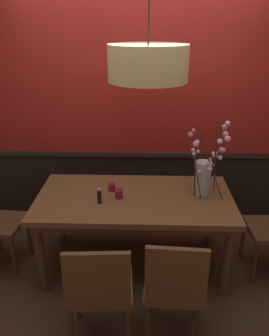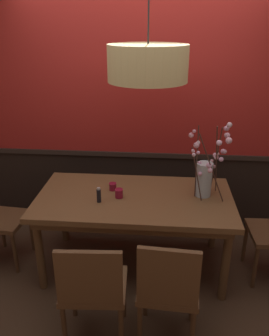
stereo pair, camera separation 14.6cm
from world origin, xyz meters
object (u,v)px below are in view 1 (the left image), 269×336
object	(u,v)px
vase_with_blossoms	(205,173)
candle_holder_nearer_edge	(119,194)
pendant_lamp	(148,63)
candle_holder_nearer_center	(112,187)
chair_far_side_left	(117,179)
chair_near_side_left	(99,288)
condiment_bottle	(99,196)
chair_near_side_right	(175,286)
dining_table	(134,205)

from	to	relation	value
vase_with_blossoms	candle_holder_nearer_edge	world-z (taller)	vase_with_blossoms
candle_holder_nearer_edge	pendant_lamp	bearing A→B (deg)	-0.33
vase_with_blossoms	candle_holder_nearer_center	world-z (taller)	vase_with_blossoms
chair_far_side_left	vase_with_blossoms	world-z (taller)	vase_with_blossoms
chair_near_side_left	condiment_bottle	size ratio (longest dim) A/B	6.47
chair_near_side_right	candle_holder_nearer_center	bearing A→B (deg)	118.08
dining_table	chair_near_side_left	world-z (taller)	chair_near_side_left
chair_near_side_right	condiment_bottle	world-z (taller)	chair_near_side_right
candle_holder_nearer_center	condiment_bottle	size ratio (longest dim) A/B	0.52
pendant_lamp	chair_near_side_right	bearing A→B (deg)	-76.26
vase_with_blossoms	condiment_bottle	world-z (taller)	vase_with_blossoms
chair_near_side_right	candle_holder_nearer_center	xyz separation A→B (m)	(-0.52, 0.97, 0.28)
condiment_bottle	chair_near_side_left	bearing A→B (deg)	-83.68
chair_near_side_left	candle_holder_nearer_edge	bearing A→B (deg)	84.94
chair_near_side_right	pendant_lamp	xyz separation A→B (m)	(-0.20, 0.83, 1.39)
dining_table	chair_near_side_left	size ratio (longest dim) A/B	1.97
pendant_lamp	chair_far_side_left	bearing A→B (deg)	109.87
chair_near_side_left	candle_holder_nearer_center	xyz separation A→B (m)	(0.00, 1.01, 0.28)
chair_far_side_left	condiment_bottle	xyz separation A→B (m)	(-0.06, -1.03, 0.31)
chair_near_side_left	candle_holder_nearer_edge	world-z (taller)	chair_near_side_left
dining_table	candle_holder_nearer_edge	world-z (taller)	candle_holder_nearer_edge
chair_near_side_right	condiment_bottle	distance (m)	1.00
candle_holder_nearer_edge	condiment_bottle	bearing A→B (deg)	-149.09
vase_with_blossoms	candle_holder_nearer_center	bearing A→B (deg)	177.69
chair_near_side_left	candle_holder_nearer_edge	distance (m)	0.91
chair_near_side_right	chair_far_side_left	bearing A→B (deg)	107.03
vase_with_blossoms	candle_holder_nearer_center	xyz separation A→B (m)	(-0.83, 0.03, -0.17)
condiment_bottle	pendant_lamp	size ratio (longest dim) A/B	0.13
chair_near_side_right	candle_holder_nearer_center	size ratio (longest dim) A/B	12.64
chair_near_side_right	chair_far_side_left	size ratio (longest dim) A/B	1.02
candle_holder_nearer_center	pendant_lamp	distance (m)	1.17
vase_with_blossoms	pendant_lamp	size ratio (longest dim) A/B	0.67
chair_far_side_left	condiment_bottle	distance (m)	1.07
chair_far_side_left	vase_with_blossoms	size ratio (longest dim) A/B	1.31
candle_holder_nearer_center	condiment_bottle	xyz separation A→B (m)	(-0.09, -0.24, 0.03)
pendant_lamp	condiment_bottle	bearing A→B (deg)	-166.61
vase_with_blossoms	chair_far_side_left	bearing A→B (deg)	136.06
candle_holder_nearer_center	candle_holder_nearer_edge	bearing A→B (deg)	-61.51
dining_table	pendant_lamp	size ratio (longest dim) A/B	1.71
chair_far_side_left	pendant_lamp	bearing A→B (deg)	-70.13
vase_with_blossoms	candle_holder_nearer_center	distance (m)	0.85
dining_table	chair_far_side_left	size ratio (longest dim) A/B	1.97
chair_near_side_right	chair_near_side_left	bearing A→B (deg)	-176.33
chair_far_side_left	candle_holder_nearer_edge	world-z (taller)	chair_far_side_left
chair_near_side_left	pendant_lamp	distance (m)	1.67
dining_table	pendant_lamp	world-z (taller)	pendant_lamp
dining_table	candle_holder_nearer_edge	xyz separation A→B (m)	(-0.14, -0.03, 0.13)
chair_near_side_right	candle_holder_nearer_center	distance (m)	1.14
candle_holder_nearer_edge	condiment_bottle	size ratio (longest dim) A/B	0.60
candle_holder_nearer_edge	condiment_bottle	xyz separation A→B (m)	(-0.16, -0.10, 0.02)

